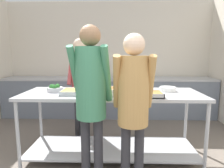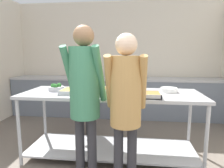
# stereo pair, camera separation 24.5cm
# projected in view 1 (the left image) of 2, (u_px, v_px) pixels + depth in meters

# --- Properties ---
(wall_rear) EXTENTS (4.92, 0.06, 2.65)m
(wall_rear) POSITION_uv_depth(u_px,v_px,m) (109.00, 58.00, 4.86)
(wall_rear) COLOR beige
(wall_rear) RESTS_ON ground_plane
(back_counter) EXTENTS (4.76, 0.65, 0.89)m
(back_counter) POSITION_uv_depth(u_px,v_px,m) (108.00, 97.00, 4.62)
(back_counter) COLOR slate
(back_counter) RESTS_ON ground_plane
(serving_counter) EXTENTS (2.38, 0.83, 0.92)m
(serving_counter) POSITION_uv_depth(u_px,v_px,m) (112.00, 114.00, 2.74)
(serving_counter) COLOR #ADAFB5
(serving_counter) RESTS_ON ground_plane
(broccoli_bowl) EXTENTS (0.22, 0.22, 0.11)m
(broccoli_bowl) POSITION_uv_depth(u_px,v_px,m) (55.00, 89.00, 2.74)
(broccoli_bowl) COLOR #B2B2B7
(broccoli_bowl) RESTS_ON serving_counter
(serving_tray_roast) EXTENTS (0.37, 0.33, 0.05)m
(serving_tray_roast) POSITION_uv_depth(u_px,v_px,m) (76.00, 92.00, 2.59)
(serving_tray_roast) COLOR #ADAFB5
(serving_tray_roast) RESTS_ON serving_counter
(sauce_pan) EXTENTS (0.45, 0.31, 0.09)m
(sauce_pan) POSITION_uv_depth(u_px,v_px,m) (110.00, 91.00, 2.52)
(sauce_pan) COLOR #ADAFB5
(sauce_pan) RESTS_ON serving_counter
(serving_tray_vegetables) EXTENTS (0.39, 0.29, 0.05)m
(serving_tray_vegetables) POSITION_uv_depth(u_px,v_px,m) (146.00, 94.00, 2.45)
(serving_tray_vegetables) COLOR #ADAFB5
(serving_tray_vegetables) RESTS_ON serving_counter
(plate_stack) EXTENTS (0.23, 0.23, 0.06)m
(plate_stack) POSITION_uv_depth(u_px,v_px,m) (168.00, 89.00, 2.79)
(plate_stack) COLOR white
(plate_stack) RESTS_ON serving_counter
(guest_serving_left) EXTENTS (0.40, 0.31, 1.63)m
(guest_serving_left) POSITION_uv_depth(u_px,v_px,m) (133.00, 97.00, 1.95)
(guest_serving_left) COLOR #2D2D33
(guest_serving_left) RESTS_ON ground_plane
(guest_serving_right) EXTENTS (0.44, 0.38, 1.72)m
(guest_serving_right) POSITION_uv_depth(u_px,v_px,m) (91.00, 89.00, 2.02)
(guest_serving_right) COLOR #2D2D33
(guest_serving_right) RESTS_ON ground_plane
(cook_behind_counter) EXTENTS (0.41, 0.34, 1.68)m
(cook_behind_counter) POSITION_uv_depth(u_px,v_px,m) (80.00, 76.00, 3.37)
(cook_behind_counter) COLOR #2D2D33
(cook_behind_counter) RESTS_ON ground_plane
(water_bottle) EXTENTS (0.06, 0.06, 0.27)m
(water_bottle) POSITION_uv_depth(u_px,v_px,m) (93.00, 72.00, 4.55)
(water_bottle) COLOR #23602D
(water_bottle) RESTS_ON back_counter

